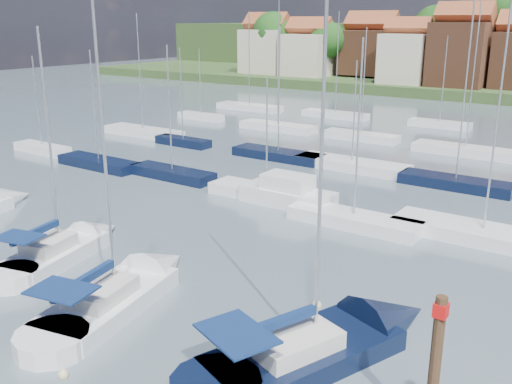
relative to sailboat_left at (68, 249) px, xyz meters
The scene contains 8 objects.
ground 36.63m from the sailboat_left, 73.02° to the left, with size 260.00×260.00×0.00m, color #45525D.
sailboat_left is the anchor object (origin of this frame).
sailboat_centre 6.93m from the sailboat_left, 14.65° to the right, with size 5.32×11.96×15.73m.
sailboat_navy 17.08m from the sailboat_left, ahead, with size 7.53×12.95×17.38m.
buoy_c 8.44m from the sailboat_left, 42.85° to the right, with size 0.43×0.43×0.43m, color #D85914.
buoy_d 12.21m from the sailboat_left, 38.55° to the right, with size 0.41×0.41×0.41m, color beige.
buoy_e 14.95m from the sailboat_left, 10.08° to the left, with size 0.47×0.47×0.47m, color beige.
marina_field 32.71m from the sailboat_left, 67.33° to the left, with size 79.62×41.41×15.93m.
Camera 1 is at (15.37, -13.70, 12.88)m, focal length 40.00 mm.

